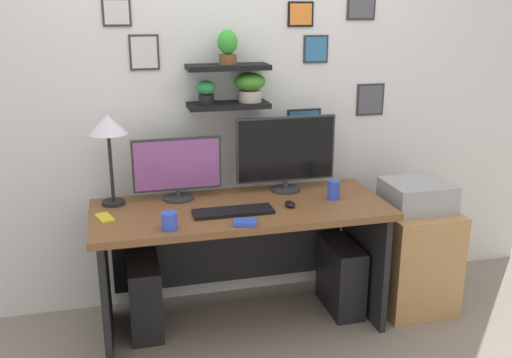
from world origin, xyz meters
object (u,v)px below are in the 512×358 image
(printer, at_px, (417,195))
(computer_tower_right, at_px, (341,276))
(cell_phone, at_px, (105,217))
(scissors_tray, at_px, (245,223))
(computer_mouse, at_px, (290,204))
(water_cup, at_px, (334,190))
(computer_tower_left, at_px, (145,296))
(desk, at_px, (239,237))
(monitor_right, at_px, (286,152))
(keyboard, at_px, (233,212))
(coffee_mug, at_px, (169,221))
(monitor_left, at_px, (177,168))
(drawer_cabinet, at_px, (412,257))
(desk_lamp, at_px, (108,131))

(printer, height_order, computer_tower_right, printer)
(cell_phone, distance_m, scissors_tray, 0.76)
(cell_phone, relative_size, computer_tower_right, 0.32)
(computer_mouse, bearing_deg, printer, 3.52)
(water_cup, bearing_deg, computer_tower_left, 175.67)
(scissors_tray, distance_m, computer_tower_left, 0.83)
(computer_mouse, xyz_separation_m, computer_tower_right, (0.37, 0.10, -0.55))
(desk, height_order, monitor_right, monitor_right)
(monitor_right, bearing_deg, keyboard, -141.23)
(computer_tower_right, bearing_deg, monitor_right, 148.46)
(monitor_right, relative_size, coffee_mug, 6.79)
(monitor_right, bearing_deg, monitor_left, -179.98)
(keyboard, relative_size, computer_mouse, 4.89)
(computer_mouse, distance_m, drawer_cabinet, 0.94)
(desk_lamp, bearing_deg, drawer_cabinet, -7.44)
(monitor_right, xyz_separation_m, cell_phone, (-1.08, -0.23, -0.24))
(monitor_left, bearing_deg, computer_tower_left, -149.41)
(desk, height_order, computer_tower_right, desk)
(coffee_mug, bearing_deg, water_cup, 13.84)
(desk, xyz_separation_m, computer_tower_left, (-0.56, 0.02, -0.32))
(monitor_right, xyz_separation_m, coffee_mug, (-0.76, -0.47, -0.20))
(keyboard, relative_size, computer_tower_right, 1.00)
(keyboard, height_order, water_cup, water_cup)
(drawer_cabinet, relative_size, computer_tower_right, 1.47)
(coffee_mug, xyz_separation_m, water_cup, (0.98, 0.24, 0.01))
(cell_phone, xyz_separation_m, water_cup, (1.30, 0.00, 0.05))
(scissors_tray, bearing_deg, keyboard, 97.87)
(monitor_left, bearing_deg, coffee_mug, -102.03)
(cell_phone, bearing_deg, monitor_right, -6.23)
(drawer_cabinet, bearing_deg, water_cup, 178.28)
(water_cup, bearing_deg, monitor_left, 165.75)
(monitor_left, relative_size, coffee_mug, 5.71)
(desk_lamp, height_order, printer, desk_lamp)
(desk, distance_m, computer_mouse, 0.37)
(desk, bearing_deg, computer_mouse, -25.81)
(monitor_right, distance_m, printer, 0.84)
(desk_lamp, distance_m, computer_tower_right, 1.66)
(keyboard, relative_size, cell_phone, 3.14)
(desk, relative_size, computer_mouse, 18.54)
(computer_mouse, height_order, computer_tower_right, computer_mouse)
(coffee_mug, height_order, printer, coffee_mug)
(printer, xyz_separation_m, computer_tower_right, (-0.45, 0.05, -0.51))
(keyboard, bearing_deg, desk_lamp, 153.79)
(desk, distance_m, desk_lamp, 0.96)
(desk, distance_m, water_cup, 0.62)
(keyboard, bearing_deg, drawer_cabinet, 3.78)
(desk, distance_m, computer_tower_right, 0.72)
(desk_lamp, bearing_deg, computer_mouse, -16.45)
(keyboard, xyz_separation_m, scissors_tray, (0.02, -0.18, 0.00))
(water_cup, bearing_deg, desk_lamp, 170.12)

